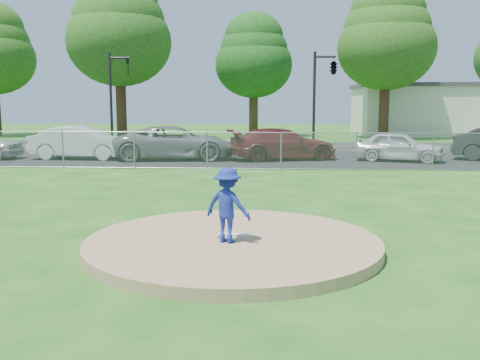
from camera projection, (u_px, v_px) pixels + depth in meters
The scene contains 18 objects.
ground at pixel (254, 176), 19.70m from camera, with size 120.00×120.00×0.00m, color #194E11.
pitchers_mound at pixel (233, 244), 9.81m from camera, with size 5.40×5.40×0.20m, color #9B7B55.
pitching_rubber at pixel (234, 235), 9.99m from camera, with size 0.60×0.15×0.04m, color white.
chain_link_fence at pixel (256, 151), 21.57m from camera, with size 40.00×0.06×1.50m, color gray.
parking_lot at pixel (259, 158), 26.12m from camera, with size 50.00×8.00×0.01m, color black.
street at pixel (263, 146), 33.53m from camera, with size 60.00×7.00×0.01m, color #232326.
commercial_building at pixel (452, 109), 46.01m from camera, with size 16.40×9.40×4.30m.
tree_left at pixel (119, 28), 39.98m from camera, with size 7.84×7.84×12.53m.
tree_center at pixel (254, 55), 42.55m from camera, with size 6.16×6.16×9.84m.
tree_right at pixel (387, 36), 39.76m from camera, with size 7.28×7.28×11.63m.
traffic_signal_left at pixel (115, 91), 31.64m from camera, with size 1.28×0.20×5.60m.
traffic_signal_center at pixel (332, 69), 30.64m from camera, with size 1.42×2.48×5.60m.
pitcher at pixel (228, 205), 9.46m from camera, with size 0.87×0.50×1.34m, color navy.
traffic_cone at pixel (155, 153), 25.10m from camera, with size 0.33×0.33×0.64m, color #EB400C.
parked_car_white at pixel (81, 143), 25.58m from camera, with size 1.66×4.76×1.57m, color white.
parked_car_gray at pixel (175, 143), 25.40m from camera, with size 2.63×5.71×1.59m, color slate.
parked_car_darkred at pixel (283, 144), 25.24m from camera, with size 2.08×5.11×1.48m, color maroon.
parked_car_pearl at pixel (399, 146), 24.60m from camera, with size 1.62×4.02×1.37m, color silver.
Camera 1 is at (0.75, -9.51, 2.66)m, focal length 40.00 mm.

